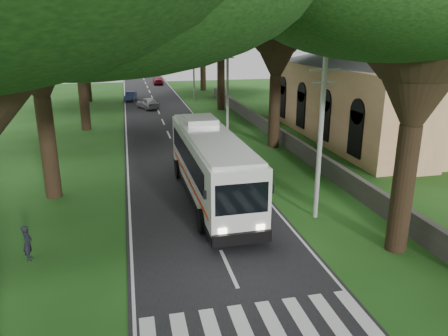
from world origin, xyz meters
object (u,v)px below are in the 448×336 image
distant_car_c (158,81)px  pole_far (194,69)px  pedestrian (28,243)px  distant_car_b (131,96)px  coach_bus (211,164)px  church (377,81)px  distant_car_a (148,103)px  pole_near (320,138)px  pole_mid (227,87)px

distant_car_c → pole_far: bearing=101.7°
pedestrian → distant_car_b: bearing=-6.8°
pole_far → coach_bus: pole_far is taller
church → distant_car_c: (-15.77, 43.73, -4.27)m
coach_bus → distant_car_a: coach_bus is taller
church → pole_far: 27.41m
pole_far → distant_car_b: pole_far is taller
distant_car_a → coach_bus: bearing=73.6°
distant_car_b → church: bearing=-41.3°
distant_car_b → distant_car_c: (5.10, 17.98, 0.02)m
church → coach_bus: church is taller
pole_near → distant_car_b: size_ratio=2.24×
church → pole_near: size_ratio=3.00×
pole_near → coach_bus: (-4.70, 3.83, -2.15)m
church → distant_car_c: size_ratio=5.69×
pole_near → pole_mid: bearing=90.0°
pole_near → coach_bus: 6.43m
church → distant_car_b: bearing=129.0°
pole_mid → distant_car_c: (-3.40, 39.28, -3.54)m
church → distant_car_a: bearing=135.0°
distant_car_a → pole_far: bearing=-159.9°
pole_far → distant_car_c: bearing=100.0°
pole_mid → pole_far: (0.00, 20.00, 0.00)m
church → pedestrian: bearing=-146.6°
pole_near → pole_far: same height
church → pole_near: 19.88m
pole_mid → pedestrian: size_ratio=5.20×
pole_mid → distant_car_c: 39.58m
distant_car_b → pole_mid: bearing=-58.6°
distant_car_b → coach_bus: bearing=-74.5°
distant_car_c → pedestrian: bearing=82.3°
pole_far → coach_bus: (-4.70, -36.17, -2.15)m
pole_near → pedestrian: pole_near is taller
distant_car_b → pedestrian: (-4.96, -42.77, 0.15)m
distant_car_b → pole_near: bearing=-68.7°
church → distant_car_b: church is taller
pole_far → distant_car_c: size_ratio=1.90×
distant_car_c → pedestrian: size_ratio=2.74×
coach_bus → pedestrian: size_ratio=8.33×
coach_bus → distant_car_c: 55.48m
distant_car_b → pole_far: bearing=1.0°
coach_bus → distant_car_b: 37.69m
coach_bus → pedestrian: bearing=-149.8°
coach_bus → distant_car_c: bearing=87.7°
distant_car_b → pedestrian: size_ratio=2.33×
pole_mid → coach_bus: (-4.70, -16.17, -2.15)m
pole_far → distant_car_a: pole_far is taller
distant_car_a → distant_car_c: 25.00m
church → pedestrian: (-25.82, -17.01, -4.14)m
distant_car_c → pedestrian: (-10.06, -60.74, 0.13)m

